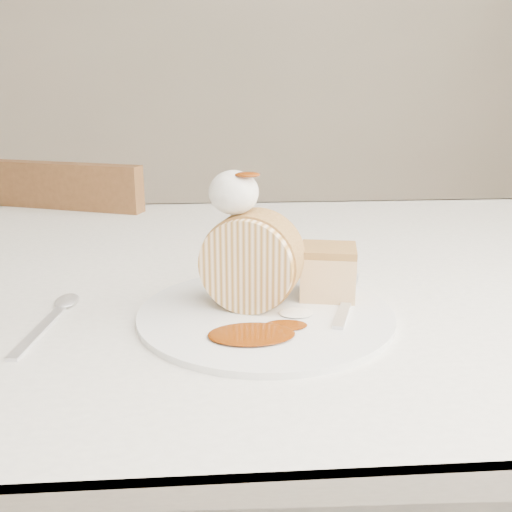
{
  "coord_description": "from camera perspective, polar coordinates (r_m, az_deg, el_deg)",
  "views": [
    {
      "loc": [
        -0.01,
        -0.56,
        1.0
      ],
      "look_at": [
        0.03,
        0.03,
        0.82
      ],
      "focal_mm": 40.0,
      "sensor_mm": 36.0,
      "label": 1
    }
  ],
  "objects": [
    {
      "name": "fork",
      "position": [
        0.64,
        8.9,
        -5.03
      ],
      "size": [
        0.08,
        0.16,
        0.0
      ],
      "primitive_type": "cube",
      "rotation": [
        0.0,
        0.0,
        -0.34
      ],
      "color": "silver",
      "rests_on": "plate"
    },
    {
      "name": "table",
      "position": [
        0.83,
        -3.27,
        -7.04
      ],
      "size": [
        1.4,
        0.9,
        0.75
      ],
      "color": "white",
      "rests_on": "ground"
    },
    {
      "name": "caramel_pool",
      "position": [
        0.57,
        -0.46,
        -7.8
      ],
      "size": [
        0.1,
        0.07,
        0.0
      ],
      "primitive_type": null,
      "rotation": [
        0.0,
        0.0,
        -0.2
      ],
      "color": "#662604",
      "rests_on": "plate"
    },
    {
      "name": "plate",
      "position": [
        0.63,
        0.98,
        -5.81
      ],
      "size": [
        0.33,
        0.33,
        0.01
      ],
      "primitive_type": "cylinder",
      "rotation": [
        0.0,
        0.0,
        -0.2
      ],
      "color": "white",
      "rests_on": "table"
    },
    {
      "name": "cake_chunk",
      "position": [
        0.67,
        7.21,
        -1.88
      ],
      "size": [
        0.07,
        0.07,
        0.05
      ],
      "primitive_type": "cube",
      "rotation": [
        0.0,
        0.0,
        -0.2
      ],
      "color": "#AD7941",
      "rests_on": "plate"
    },
    {
      "name": "whipped_cream",
      "position": [
        0.61,
        -2.25,
        6.37
      ],
      "size": [
        0.05,
        0.05,
        0.05
      ],
      "primitive_type": "ellipsoid",
      "color": "white",
      "rests_on": "roulade_slice"
    },
    {
      "name": "chair_far",
      "position": [
        1.41,
        -16.16,
        -5.23
      ],
      "size": [
        0.51,
        0.51,
        0.84
      ],
      "rotation": [
        0.0,
        0.0,
        2.79
      ],
      "color": "brown",
      "rests_on": "ground"
    },
    {
      "name": "spoon",
      "position": [
        0.63,
        -20.91,
        -7.09
      ],
      "size": [
        0.04,
        0.16,
        0.0
      ],
      "primitive_type": "cube",
      "rotation": [
        0.0,
        0.0,
        -0.11
      ],
      "color": "silver",
      "rests_on": "table"
    },
    {
      "name": "caramel_drizzle",
      "position": [
        0.6,
        -0.86,
        8.7
      ],
      "size": [
        0.03,
        0.02,
        0.01
      ],
      "primitive_type": "ellipsoid",
      "color": "#662604",
      "rests_on": "whipped_cream"
    },
    {
      "name": "roulade_slice",
      "position": [
        0.63,
        -0.45,
        -0.54
      ],
      "size": [
        0.12,
        0.09,
        0.1
      ],
      "primitive_type": "cylinder",
      "rotation": [
        1.57,
        0.0,
        -0.35
      ],
      "color": "beige",
      "rests_on": "plate"
    }
  ]
}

